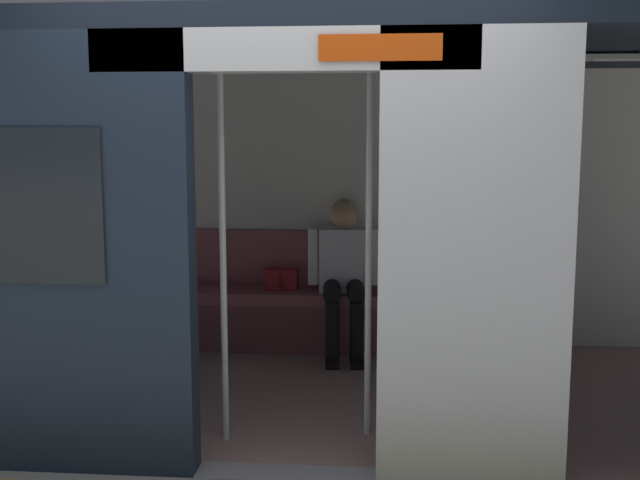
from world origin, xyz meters
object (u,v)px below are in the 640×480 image
(person_seated, at_px, (344,266))
(grab_pole_far, at_px, (369,247))
(bench_seat, at_px, (323,305))
(handbag, at_px, (282,279))
(train_car, at_px, (300,162))
(grab_pole_door, at_px, (223,249))
(book, at_px, (394,290))

(person_seated, distance_m, grab_pole_far, 1.71)
(bench_seat, height_order, handbag, handbag)
(train_car, bearing_deg, grab_pole_door, 66.64)
(grab_pole_door, bearing_deg, book, -116.74)
(person_seated, bearing_deg, book, -164.35)
(book, bearing_deg, bench_seat, 0.36)
(handbag, xyz_separation_m, book, (-0.89, -0.01, -0.07))
(train_car, height_order, grab_pole_door, train_car)
(train_car, relative_size, bench_seat, 2.39)
(grab_pole_door, distance_m, grab_pole_far, 0.80)
(train_car, distance_m, person_seated, 1.32)
(bench_seat, xyz_separation_m, person_seated, (-0.16, 0.05, 0.33))
(train_car, height_order, person_seated, train_car)
(person_seated, xyz_separation_m, book, (-0.39, -0.11, -0.20))
(person_seated, bearing_deg, handbag, -11.17)
(grab_pole_far, bearing_deg, book, -95.30)
(train_car, xyz_separation_m, handbag, (0.28, -1.09, -0.97))
(book, xyz_separation_m, grab_pole_far, (0.16, 1.75, 0.60))
(grab_pole_door, bearing_deg, grab_pole_far, -169.91)
(train_car, bearing_deg, bench_seat, -93.06)
(handbag, height_order, grab_pole_far, grab_pole_far)
(person_seated, height_order, grab_pole_far, grab_pole_far)
(person_seated, bearing_deg, bench_seat, -17.43)
(grab_pole_far, bearing_deg, handbag, -67.24)
(handbag, distance_m, book, 0.90)
(person_seated, bearing_deg, train_car, 77.53)
(book, bearing_deg, handbag, -4.88)
(bench_seat, bearing_deg, handbag, -7.98)
(bench_seat, distance_m, handbag, 0.39)
(handbag, height_order, grab_pole_door, grab_pole_door)
(train_car, distance_m, grab_pole_far, 0.90)
(bench_seat, distance_m, grab_pole_far, 1.89)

